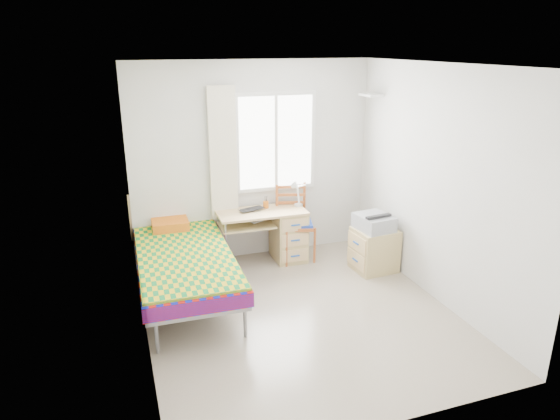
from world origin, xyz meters
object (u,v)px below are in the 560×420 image
(bed, at_px, (183,257))
(desk, at_px, (283,232))
(printer, at_px, (374,222))
(chair, at_px, (295,218))
(cabinet, at_px, (374,250))

(bed, bearing_deg, desk, 23.70)
(bed, relative_size, desk, 1.95)
(printer, bearing_deg, bed, 170.88)
(desk, xyz_separation_m, chair, (0.16, 0.00, 0.18))
(bed, height_order, printer, bed)
(cabinet, height_order, printer, printer)
(chair, xyz_separation_m, printer, (0.81, -0.68, 0.09))
(chair, bearing_deg, printer, -24.81)
(bed, distance_m, chair, 1.68)
(desk, distance_m, printer, 1.21)
(chair, height_order, cabinet, chair)
(chair, distance_m, printer, 1.06)
(chair, distance_m, cabinet, 1.11)
(desk, bearing_deg, bed, -156.66)
(bed, xyz_separation_m, printer, (2.38, -0.10, 0.18))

